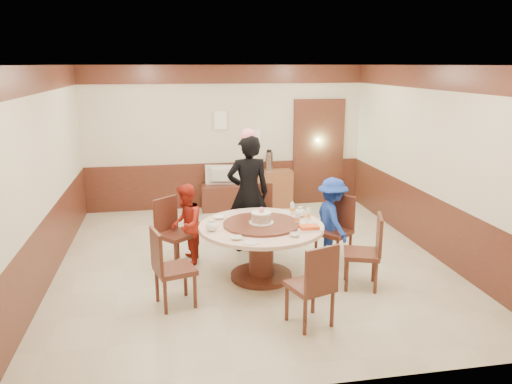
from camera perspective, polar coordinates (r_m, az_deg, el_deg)
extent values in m
plane|color=beige|center=(7.42, -0.55, -7.89)|extent=(6.00, 6.00, 0.00)
plane|color=white|center=(6.86, -0.61, 14.30)|extent=(6.00, 6.00, 0.00)
cube|color=beige|center=(9.93, -3.49, 6.21)|extent=(5.50, 0.04, 2.80)
cube|color=beige|center=(4.18, 6.35, -5.45)|extent=(5.50, 0.04, 2.80)
cube|color=beige|center=(7.10, -23.06, 1.76)|extent=(0.04, 6.00, 2.80)
cube|color=beige|center=(7.93, 19.44, 3.32)|extent=(0.04, 6.00, 2.80)
cube|color=#4A2117|center=(7.26, -0.56, -4.60)|extent=(5.50, 6.00, 0.90)
cube|color=#4A2117|center=(6.86, -0.60, 12.84)|extent=(5.50, 6.00, 0.35)
cube|color=#4A2117|center=(10.33, 7.13, 4.47)|extent=(1.05, 0.08, 2.18)
cube|color=#8FDD93|center=(10.35, 7.09, 4.49)|extent=(0.88, 0.02, 2.05)
cylinder|color=#4A2117|center=(6.86, 0.60, -9.51)|extent=(0.83, 0.83, 0.06)
cylinder|color=#4A2117|center=(6.74, 0.61, -6.99)|extent=(0.33, 0.33, 0.65)
cylinder|color=beige|center=(6.61, 0.61, -4.00)|extent=(1.66, 1.66, 0.05)
cylinder|color=#4A2117|center=(6.60, 0.62, -3.67)|extent=(1.01, 1.01, 0.03)
cube|color=#4A2117|center=(7.33, 8.87, -4.57)|extent=(0.62, 0.62, 0.06)
cube|color=#4A2117|center=(7.42, 9.80, -2.18)|extent=(0.30, 0.35, 0.50)
cube|color=#4A2117|center=(7.41, 8.80, -6.32)|extent=(0.36, 0.36, 0.42)
cube|color=#4A2117|center=(7.90, 0.49, -2.99)|extent=(0.49, 0.49, 0.06)
cube|color=#4A2117|center=(8.03, 0.40, -0.71)|extent=(0.42, 0.09, 0.50)
cube|color=#4A2117|center=(7.98, 0.48, -4.64)|extent=(0.36, 0.36, 0.42)
cube|color=#4A2117|center=(7.22, -9.11, -4.89)|extent=(0.62, 0.62, 0.06)
cube|color=#4A2117|center=(7.29, -10.29, -2.52)|extent=(0.35, 0.30, 0.50)
cube|color=#4A2117|center=(7.30, -9.04, -6.67)|extent=(0.36, 0.36, 0.42)
cube|color=#4A2117|center=(6.06, -9.25, -8.76)|extent=(0.54, 0.54, 0.06)
cube|color=#4A2117|center=(5.90, -11.31, -6.65)|extent=(0.15, 0.41, 0.50)
cube|color=#4A2117|center=(6.15, -9.16, -10.82)|extent=(0.36, 0.36, 0.42)
cube|color=#4A2117|center=(5.60, 6.17, -10.64)|extent=(0.56, 0.56, 0.06)
cube|color=#4A2117|center=(5.34, 7.55, -8.82)|extent=(0.41, 0.17, 0.50)
cube|color=#4A2117|center=(5.71, 6.10, -12.83)|extent=(0.36, 0.36, 0.42)
cube|color=#4A2117|center=(6.59, 11.95, -6.94)|extent=(0.56, 0.56, 0.06)
cube|color=#4A2117|center=(6.51, 13.92, -4.78)|extent=(0.17, 0.41, 0.50)
cube|color=#4A2117|center=(6.68, 11.84, -8.86)|extent=(0.36, 0.36, 0.42)
imported|color=black|center=(7.60, -0.89, -0.17)|extent=(0.68, 0.47, 1.80)
imported|color=#A52316|center=(7.19, -8.00, -3.74)|extent=(0.53, 0.64, 1.18)
imported|color=#18369E|center=(7.37, 8.69, -3.10)|extent=(0.54, 0.84, 1.23)
cylinder|color=white|center=(6.60, 0.61, -3.48)|extent=(0.33, 0.33, 0.01)
cylinder|color=tan|center=(6.58, 0.61, -2.93)|extent=(0.26, 0.26, 0.12)
cylinder|color=white|center=(6.56, 0.61, -2.37)|extent=(0.27, 0.27, 0.01)
sphere|color=pink|center=(6.55, 0.61, -2.05)|extent=(0.08, 0.08, 0.08)
ellipsoid|color=white|center=(6.38, -5.09, -3.94)|extent=(0.17, 0.15, 0.13)
ellipsoid|color=white|center=(6.97, 5.04, -2.36)|extent=(0.17, 0.15, 0.13)
imported|color=white|center=(6.88, -4.21, -2.91)|extent=(0.15, 0.15, 0.04)
imported|color=white|center=(6.19, 4.45, -4.90)|extent=(0.13, 0.13, 0.04)
imported|color=white|center=(6.08, -2.25, -5.27)|extent=(0.15, 0.15, 0.04)
imported|color=white|center=(6.62, 6.35, -3.64)|extent=(0.14, 0.14, 0.04)
cylinder|color=white|center=(5.96, -0.58, -5.79)|extent=(0.18, 0.18, 0.01)
cylinder|color=white|center=(7.16, 3.41, -2.31)|extent=(0.18, 0.18, 0.01)
cube|color=white|center=(6.44, 6.09, -4.28)|extent=(0.30, 0.20, 0.02)
cube|color=#E04B19|center=(6.43, 6.10, -4.02)|extent=(0.24, 0.15, 0.04)
cylinder|color=white|center=(6.62, 4.77, -3.07)|extent=(0.06, 0.06, 0.16)
cylinder|color=white|center=(6.82, 5.98, -2.58)|extent=(0.06, 0.06, 0.16)
cylinder|color=white|center=(7.07, 4.16, -1.91)|extent=(0.06, 0.06, 0.16)
cube|color=#4A2117|center=(9.91, -3.81, -0.61)|extent=(0.85, 0.45, 0.50)
imported|color=gray|center=(9.80, -3.86, 1.91)|extent=(0.69, 0.20, 0.39)
cube|color=brown|center=(10.06, 1.80, 0.38)|extent=(0.80, 0.40, 0.75)
cylinder|color=silver|center=(9.93, 1.51, 3.53)|extent=(0.15, 0.15, 0.38)
cube|color=white|center=(9.83, -4.07, 8.17)|extent=(0.25, 0.00, 0.35)
cube|color=white|center=(9.96, -0.30, 6.55)|extent=(0.30, 0.00, 0.22)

